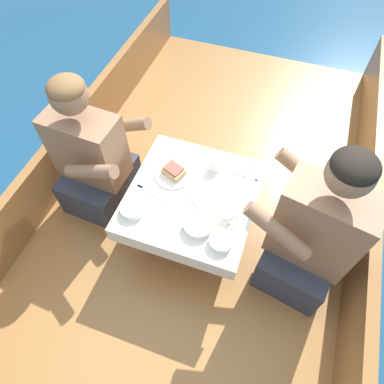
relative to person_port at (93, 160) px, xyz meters
name	(u,v)px	position (x,y,z in m)	size (l,w,h in m)	color
ground_plane	(198,235)	(0.64, 0.07, -0.68)	(60.00, 60.00, 0.00)	navy
boat_deck	(198,225)	(0.64, 0.07, -0.52)	(1.98, 3.77, 0.31)	#9E6B38
gunwale_port	(62,158)	(-0.32, 0.07, -0.19)	(0.06, 3.77, 0.37)	#936033
gunwale_starboard	(362,245)	(1.60, 0.07, -0.19)	(0.06, 3.77, 0.37)	#936033
cockpit_table	(192,199)	(0.64, -0.06, -0.02)	(0.68, 0.70, 0.40)	#B2B2B7
person_port	(93,160)	(0.00, 0.00, 0.00)	(0.54, 0.46, 0.94)	#333847
person_starboard	(311,236)	(1.28, -0.10, 0.03)	(0.58, 0.52, 1.00)	#333847
plate_sandwich	(174,174)	(0.50, 0.04, 0.03)	(0.22, 0.22, 0.01)	white
plate_bread	(208,196)	(0.73, -0.04, 0.03)	(0.18, 0.18, 0.01)	white
sandwich	(174,171)	(0.50, 0.04, 0.06)	(0.14, 0.13, 0.05)	tan
bowl_port_near	(133,209)	(0.39, -0.26, 0.05)	(0.13, 0.13, 0.04)	white
bowl_starboard_near	(198,225)	(0.74, -0.24, 0.05)	(0.15, 0.15, 0.04)	white
bowl_center_far	(221,241)	(0.87, -0.29, 0.05)	(0.12, 0.12, 0.04)	white
coffee_cup_port	(226,216)	(0.86, -0.15, 0.06)	(0.09, 0.07, 0.06)	white
coffee_cup_starboard	(214,165)	(0.70, 0.15, 0.06)	(0.09, 0.06, 0.07)	white
utensil_fork_starboard	(147,191)	(0.41, -0.12, 0.03)	(0.17, 0.06, 0.00)	silver
utensil_knife_starboard	(246,177)	(0.89, 0.15, 0.03)	(0.17, 0.03, 0.00)	silver
utensil_spoon_starboard	(165,157)	(0.41, 0.13, 0.03)	(0.15, 0.10, 0.01)	silver
utensil_spoon_port	(254,172)	(0.92, 0.20, 0.03)	(0.10, 0.16, 0.01)	silver
utensil_spoon_center	(165,208)	(0.54, -0.19, 0.03)	(0.10, 0.15, 0.01)	silver
utensil_knife_port	(174,235)	(0.64, -0.32, 0.03)	(0.10, 0.15, 0.00)	silver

